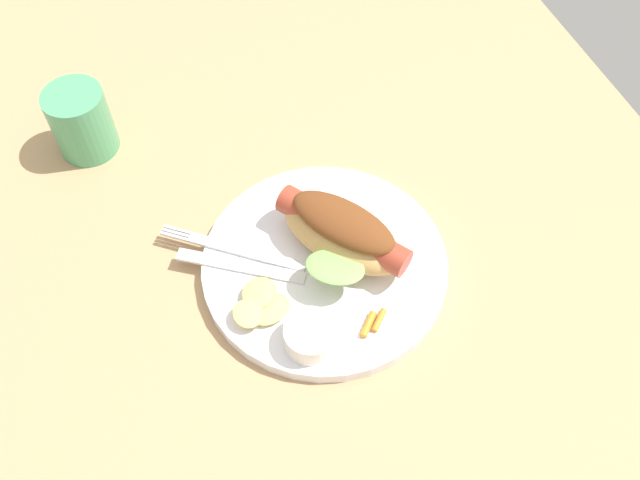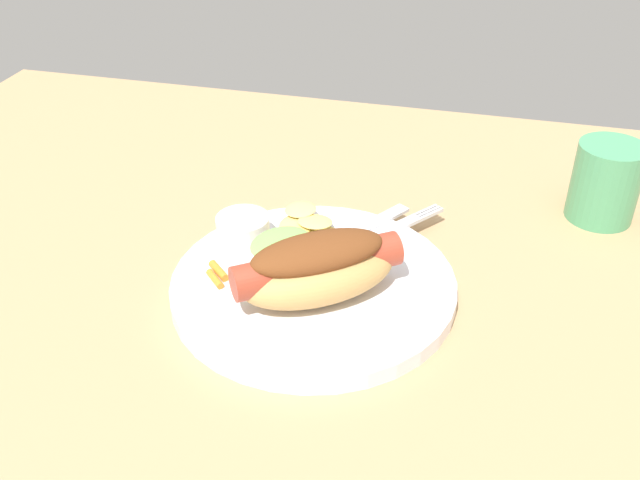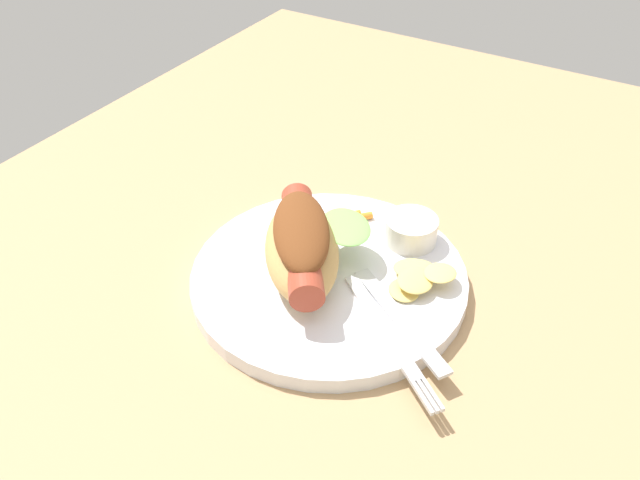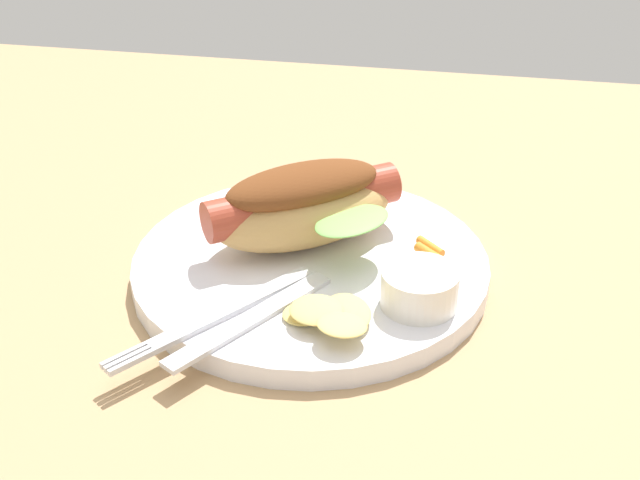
{
  "view_description": "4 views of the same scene",
  "coord_description": "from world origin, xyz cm",
  "px_view_note": "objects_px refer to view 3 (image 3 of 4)",
  "views": [
    {
      "loc": [
        36.91,
        -13.97,
        64.02
      ],
      "look_at": [
        -1.38,
        -0.01,
        3.74
      ],
      "focal_mm": 39.3,
      "sensor_mm": 36.0,
      "label": 1
    },
    {
      "loc": [
        -13.55,
        50.74,
        40.67
      ],
      "look_at": [
        -0.22,
        -1.56,
        4.89
      ],
      "focal_mm": 40.28,
      "sensor_mm": 36.0,
      "label": 2
    },
    {
      "loc": [
        -40.95,
        -23.52,
        43.23
      ],
      "look_at": [
        0.12,
        1.06,
        4.96
      ],
      "focal_mm": 37.53,
      "sensor_mm": 36.0,
      "label": 3
    },
    {
      "loc": [
        10.76,
        -54.5,
        36.3
      ],
      "look_at": [
        0.91,
        -1.1,
        3.85
      ],
      "focal_mm": 50.31,
      "sensor_mm": 36.0,
      "label": 4
    }
  ],
  "objects_px": {
    "plate": "(327,275)",
    "carrot_garnish": "(355,216)",
    "hot_dog": "(302,244)",
    "sauce_ramekin": "(411,230)",
    "fork": "(388,335)",
    "chips_pile": "(419,277)",
    "knife": "(400,319)"
  },
  "relations": [
    {
      "from": "fork",
      "to": "knife",
      "type": "bearing_deg",
      "value": 125.03
    },
    {
      "from": "plate",
      "to": "hot_dog",
      "type": "xyz_separation_m",
      "value": [
        -0.01,
        0.02,
        0.04
      ]
    },
    {
      "from": "fork",
      "to": "chips_pile",
      "type": "bearing_deg",
      "value": 131.49
    },
    {
      "from": "fork",
      "to": "chips_pile",
      "type": "distance_m",
      "value": 0.07
    },
    {
      "from": "sauce_ramekin",
      "to": "carrot_garnish",
      "type": "relative_size",
      "value": 1.46
    },
    {
      "from": "hot_dog",
      "to": "fork",
      "type": "bearing_deg",
      "value": 35.58
    },
    {
      "from": "hot_dog",
      "to": "chips_pile",
      "type": "bearing_deg",
      "value": 74.23
    },
    {
      "from": "hot_dog",
      "to": "sauce_ramekin",
      "type": "relative_size",
      "value": 2.94
    },
    {
      "from": "hot_dog",
      "to": "knife",
      "type": "distance_m",
      "value": 0.11
    },
    {
      "from": "sauce_ramekin",
      "to": "carrot_garnish",
      "type": "distance_m",
      "value": 0.07
    },
    {
      "from": "plate",
      "to": "fork",
      "type": "height_order",
      "value": "fork"
    },
    {
      "from": "plate",
      "to": "fork",
      "type": "relative_size",
      "value": 1.9
    },
    {
      "from": "plate",
      "to": "chips_pile",
      "type": "xyz_separation_m",
      "value": [
        0.02,
        -0.08,
        0.02
      ]
    },
    {
      "from": "knife",
      "to": "chips_pile",
      "type": "xyz_separation_m",
      "value": [
        0.05,
        0.01,
        0.01
      ]
    },
    {
      "from": "fork",
      "to": "knife",
      "type": "relative_size",
      "value": 0.99
    },
    {
      "from": "sauce_ramekin",
      "to": "plate",
      "type": "bearing_deg",
      "value": 148.08
    },
    {
      "from": "hot_dog",
      "to": "fork",
      "type": "xyz_separation_m",
      "value": [
        -0.04,
        -0.11,
        -0.03
      ]
    },
    {
      "from": "carrot_garnish",
      "to": "chips_pile",
      "type": "bearing_deg",
      "value": -120.62
    },
    {
      "from": "sauce_ramekin",
      "to": "knife",
      "type": "height_order",
      "value": "sauce_ramekin"
    },
    {
      "from": "plate",
      "to": "chips_pile",
      "type": "bearing_deg",
      "value": -73.96
    },
    {
      "from": "chips_pile",
      "to": "fork",
      "type": "bearing_deg",
      "value": -175.97
    },
    {
      "from": "plate",
      "to": "carrot_garnish",
      "type": "bearing_deg",
      "value": 10.44
    },
    {
      "from": "plate",
      "to": "carrot_garnish",
      "type": "relative_size",
      "value": 7.27
    },
    {
      "from": "hot_dog",
      "to": "knife",
      "type": "xyz_separation_m",
      "value": [
        -0.01,
        -0.11,
        -0.03
      ]
    },
    {
      "from": "fork",
      "to": "carrot_garnish",
      "type": "bearing_deg",
      "value": 165.63
    },
    {
      "from": "fork",
      "to": "plate",
      "type": "bearing_deg",
      "value": -171.83
    },
    {
      "from": "knife",
      "to": "chips_pile",
      "type": "distance_m",
      "value": 0.05
    },
    {
      "from": "hot_dog",
      "to": "sauce_ramekin",
      "type": "bearing_deg",
      "value": 107.76
    },
    {
      "from": "hot_dog",
      "to": "chips_pile",
      "type": "height_order",
      "value": "hot_dog"
    },
    {
      "from": "chips_pile",
      "to": "plate",
      "type": "bearing_deg",
      "value": 106.04
    },
    {
      "from": "plate",
      "to": "knife",
      "type": "relative_size",
      "value": 1.87
    },
    {
      "from": "hot_dog",
      "to": "carrot_garnish",
      "type": "distance_m",
      "value": 0.1
    }
  ]
}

